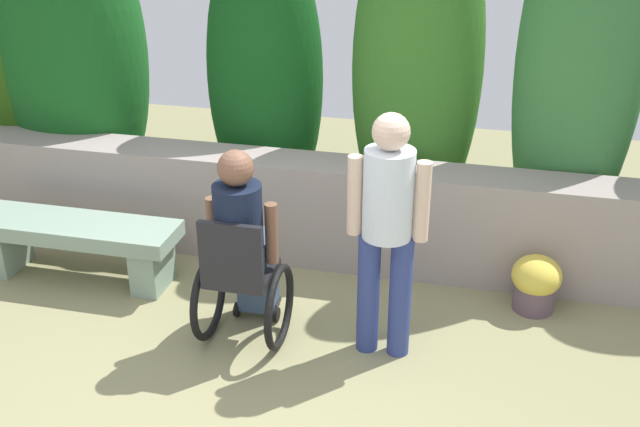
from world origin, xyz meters
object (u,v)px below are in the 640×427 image
person_in_wheelchair (243,253)px  person_standing_companion (387,222)px  stone_bench (75,240)px  flower_pot_purple_near (536,282)px

person_in_wheelchair → person_standing_companion: size_ratio=0.84×
stone_bench → person_in_wheelchair: (1.47, -0.45, 0.31)m
stone_bench → flower_pot_purple_near: bearing=4.6°
stone_bench → flower_pot_purple_near: size_ratio=3.83×
person_in_wheelchair → flower_pot_purple_near: person_in_wheelchair is taller
person_in_wheelchair → flower_pot_purple_near: (1.85, 0.78, -0.41)m
stone_bench → person_in_wheelchair: size_ratio=1.17×
flower_pot_purple_near → stone_bench: bearing=-174.3°
person_standing_companion → stone_bench: bearing=173.6°
person_in_wheelchair → person_standing_companion: bearing=14.9°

